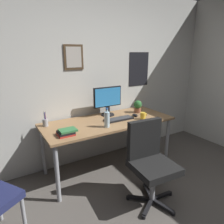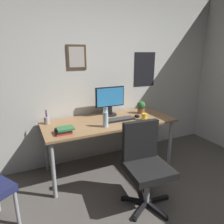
{
  "view_description": "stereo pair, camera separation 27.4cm",
  "coord_description": "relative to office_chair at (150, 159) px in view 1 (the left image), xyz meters",
  "views": [
    {
      "loc": [
        -1.43,
        -0.66,
        1.68
      ],
      "look_at": [
        -0.07,
        1.58,
        0.9
      ],
      "focal_mm": 32.49,
      "sensor_mm": 36.0,
      "label": 1
    },
    {
      "loc": [
        -1.19,
        -0.79,
        1.68
      ],
      "look_at": [
        -0.07,
        1.58,
        0.9
      ],
      "focal_mm": 32.49,
      "sensor_mm": 36.0,
      "label": 2
    }
  ],
  "objects": [
    {
      "name": "monitor",
      "position": [
        0.06,
        1.05,
        0.47
      ],
      "size": [
        0.46,
        0.2,
        0.43
      ],
      "color": "black",
      "rests_on": "desk"
    },
    {
      "name": "wall_back",
      "position": [
        0.01,
        1.29,
        0.77
      ],
      "size": [
        4.4,
        0.1,
        2.6
      ],
      "color": "silver",
      "rests_on": "ground_plane"
    },
    {
      "name": "office_chair",
      "position": [
        0.0,
        0.0,
        0.0
      ],
      "size": [
        0.56,
        0.57,
        0.95
      ],
      "color": "black",
      "rests_on": "ground_plane"
    },
    {
      "name": "water_bottle",
      "position": [
        -0.21,
        0.61,
        0.33
      ],
      "size": [
        0.07,
        0.07,
        0.25
      ],
      "color": "silver",
      "rests_on": "desk"
    },
    {
      "name": "keyboard",
      "position": [
        0.08,
        0.77,
        0.24
      ],
      "size": [
        0.43,
        0.15,
        0.03
      ],
      "color": "black",
      "rests_on": "desk"
    },
    {
      "name": "computer_mouse",
      "position": [
        0.38,
        0.78,
        0.24
      ],
      "size": [
        0.06,
        0.11,
        0.04
      ],
      "color": "black",
      "rests_on": "desk"
    },
    {
      "name": "book_stack_left",
      "position": [
        -0.75,
        0.62,
        0.26
      ],
      "size": [
        0.22,
        0.17,
        0.07
      ],
      "color": "#B22D28",
      "rests_on": "desk"
    },
    {
      "name": "potted_plant",
      "position": [
        0.54,
        0.93,
        0.33
      ],
      "size": [
        0.13,
        0.13,
        0.19
      ],
      "color": "brown",
      "rests_on": "desk"
    },
    {
      "name": "coffee_mug_near",
      "position": [
        0.39,
        0.62,
        0.28
      ],
      "size": [
        0.11,
        0.07,
        0.1
      ],
      "color": "yellow",
      "rests_on": "desk"
    },
    {
      "name": "pen_cup",
      "position": [
        -0.88,
        1.05,
        0.28
      ],
      "size": [
        0.07,
        0.07,
        0.2
      ],
      "color": "#9EA0A5",
      "rests_on": "desk"
    },
    {
      "name": "desk",
      "position": [
        -0.06,
        0.82,
        0.16
      ],
      "size": [
        1.84,
        0.77,
        0.75
      ],
      "color": "#936D47",
      "rests_on": "ground_plane"
    }
  ]
}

